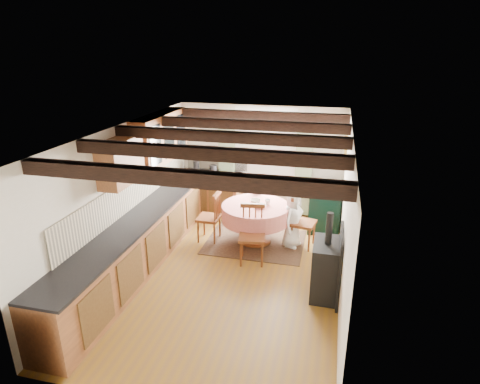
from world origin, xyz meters
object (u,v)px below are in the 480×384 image
(aga_range, at_px, (325,207))
(dining_table, at_px, (255,224))
(child_right, at_px, (293,219))
(chair_left, at_px, (209,216))
(child_far, at_px, (257,205))
(chair_near, at_px, (252,235))
(cast_iron_stove, at_px, (327,255))
(chair_right, at_px, (304,221))
(cup, at_px, (268,202))

(aga_range, bearing_deg, dining_table, -140.70)
(child_right, bearing_deg, chair_left, 113.22)
(aga_range, xyz_separation_m, child_far, (-1.37, -0.37, 0.07))
(chair_near, relative_size, child_right, 0.93)
(cast_iron_stove, xyz_separation_m, child_right, (-0.67, 1.47, -0.12))
(aga_range, distance_m, child_right, 1.15)
(chair_right, relative_size, cup, 9.42)
(dining_table, bearing_deg, chair_right, 4.57)
(chair_near, distance_m, child_right, 0.98)
(dining_table, xyz_separation_m, chair_right, (0.90, 0.07, 0.12))
(cast_iron_stove, bearing_deg, child_right, 114.54)
(aga_range, bearing_deg, child_far, -164.87)
(chair_near, distance_m, cup, 0.90)
(chair_near, height_order, chair_left, chair_near)
(dining_table, relative_size, cast_iron_stove, 0.94)
(aga_range, relative_size, child_right, 0.87)
(dining_table, bearing_deg, child_right, 2.11)
(cast_iron_stove, relative_size, cup, 12.54)
(chair_left, bearing_deg, child_right, 95.34)
(dining_table, height_order, cast_iron_stove, cast_iron_stove)
(child_right, distance_m, cup, 0.56)
(chair_near, distance_m, chair_right, 1.15)
(aga_range, bearing_deg, chair_right, -110.49)
(cup, bearing_deg, chair_right, -2.09)
(cast_iron_stove, distance_m, child_right, 1.62)
(cup, bearing_deg, chair_near, -98.19)
(cast_iron_stove, relative_size, child_right, 1.22)
(chair_left, distance_m, child_far, 1.09)
(chair_near, bearing_deg, child_right, 41.86)
(dining_table, distance_m, aga_range, 1.63)
(cast_iron_stove, bearing_deg, aga_range, 92.55)
(chair_near, relative_size, cast_iron_stove, 0.77)
(chair_left, xyz_separation_m, aga_range, (2.16, 1.12, -0.06))
(chair_left, xyz_separation_m, chair_right, (1.80, 0.16, 0.01))
(aga_range, bearing_deg, chair_near, -123.44)
(dining_table, xyz_separation_m, aga_range, (1.26, 1.03, 0.06))
(chair_left, xyz_separation_m, cup, (1.11, 0.19, 0.32))
(child_far, bearing_deg, child_right, 159.86)
(chair_right, xyz_separation_m, cup, (-0.69, 0.03, 0.31))
(chair_right, height_order, cup, chair_right)
(dining_table, bearing_deg, chair_left, -174.11)
(cast_iron_stove, relative_size, child_far, 1.33)
(chair_right, bearing_deg, chair_left, 105.84)
(chair_right, bearing_deg, aga_range, -9.88)
(child_far, bearing_deg, chair_near, 116.06)
(dining_table, distance_m, chair_right, 0.91)
(child_right, bearing_deg, cast_iron_stove, -136.49)
(cup, bearing_deg, chair_left, -170.27)
(cast_iron_stove, bearing_deg, chair_near, 151.26)
(chair_left, bearing_deg, chair_near, 57.79)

